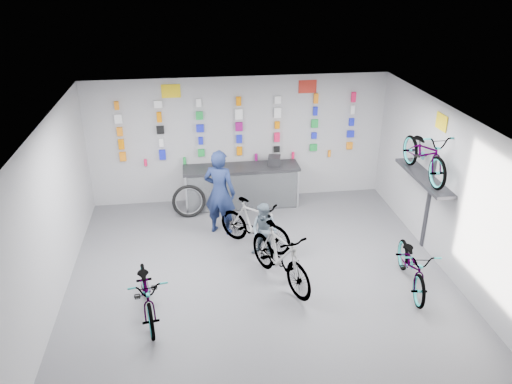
{
  "coord_description": "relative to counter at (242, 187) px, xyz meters",
  "views": [
    {
      "loc": [
        -1.13,
        -7.12,
        5.39
      ],
      "look_at": [
        0.05,
        1.4,
        1.35
      ],
      "focal_mm": 35.0,
      "sensor_mm": 36.0,
      "label": 1
    }
  ],
  "objects": [
    {
      "name": "merch_wall",
      "position": [
        -0.07,
        0.39,
        1.31
      ],
      "size": [
        5.57,
        0.08,
        1.57
      ],
      "color": "orange",
      "rests_on": "wall_back"
    },
    {
      "name": "spare_wheel",
      "position": [
        -1.25,
        -0.37,
        -0.11
      ],
      "size": [
        0.78,
        0.28,
        0.77
      ],
      "rotation": [
        0.0,
        0.0,
        0.07
      ],
      "color": "black",
      "rests_on": "floor"
    },
    {
      "name": "sign_left",
      "position": [
        -1.5,
        0.44,
        2.23
      ],
      "size": [
        0.42,
        0.02,
        0.3
      ],
      "primitive_type": "cube",
      "color": "yellow",
      "rests_on": "wall_back"
    },
    {
      "name": "clerk",
      "position": [
        -0.59,
        -1.2,
        0.45
      ],
      "size": [
        0.81,
        0.7,
        1.88
      ],
      "primitive_type": "imported",
      "rotation": [
        0.0,
        0.0,
        2.7
      ],
      "color": "#152046",
      "rests_on": "floor"
    },
    {
      "name": "sign_right",
      "position": [
        1.6,
        0.44,
        2.23
      ],
      "size": [
        0.42,
        0.02,
        0.3
      ],
      "primitive_type": "cube",
      "color": "red",
      "rests_on": "wall_back"
    },
    {
      "name": "floor",
      "position": [
        0.0,
        -3.54,
        -0.49
      ],
      "size": [
        8.0,
        8.0,
        0.0
      ],
      "primitive_type": "plane",
      "color": "#4B4C50",
      "rests_on": "ground"
    },
    {
      "name": "bike_left",
      "position": [
        -1.98,
        -3.81,
        -0.03
      ],
      "size": [
        0.88,
        1.81,
        0.91
      ],
      "primitive_type": "imported",
      "rotation": [
        0.0,
        0.0,
        0.16
      ],
      "color": "gray",
      "rests_on": "floor"
    },
    {
      "name": "bike_wall",
      "position": [
        3.25,
        -2.34,
        1.57
      ],
      "size": [
        0.63,
        1.8,
        0.95
      ],
      "primitive_type": "imported",
      "color": "gray",
      "rests_on": "wall_bracket"
    },
    {
      "name": "sign_side",
      "position": [
        3.48,
        -2.34,
        2.16
      ],
      "size": [
        0.02,
        0.4,
        0.3
      ],
      "primitive_type": "cube",
      "color": "yellow",
      "rests_on": "wall_right"
    },
    {
      "name": "wall_back",
      "position": [
        0.0,
        0.46,
        1.01
      ],
      "size": [
        7.0,
        0.0,
        7.0
      ],
      "primitive_type": "plane",
      "rotation": [
        1.57,
        0.0,
        0.0
      ],
      "color": "#AEAEB1",
      "rests_on": "floor"
    },
    {
      "name": "counter",
      "position": [
        0.0,
        0.0,
        0.0
      ],
      "size": [
        2.7,
        0.66,
        1.0
      ],
      "color": "black",
      "rests_on": "floor"
    },
    {
      "name": "bike_service",
      "position": [
        0.05,
        -1.91,
        0.03
      ],
      "size": [
        1.59,
        1.54,
        1.04
      ],
      "primitive_type": "imported",
      "rotation": [
        0.0,
        0.0,
        0.82
      ],
      "color": "gray",
      "rests_on": "floor"
    },
    {
      "name": "bike_center",
      "position": [
        0.34,
        -3.21,
        0.07
      ],
      "size": [
        1.23,
        1.91,
        1.12
      ],
      "primitive_type": "imported",
      "rotation": [
        0.0,
        0.0,
        0.41
      ],
      "color": "gray",
      "rests_on": "floor"
    },
    {
      "name": "wall_bracket",
      "position": [
        3.33,
        -2.34,
        0.98
      ],
      "size": [
        0.39,
        1.9,
        2.0
      ],
      "color": "#333338",
      "rests_on": "wall_right"
    },
    {
      "name": "wall_right",
      "position": [
        3.5,
        -3.54,
        1.01
      ],
      "size": [
        0.0,
        8.0,
        8.0
      ],
      "primitive_type": "plane",
      "rotation": [
        1.57,
        0.0,
        -1.57
      ],
      "color": "#AEAEB1",
      "rests_on": "floor"
    },
    {
      "name": "wall_left",
      "position": [
        -3.5,
        -3.54,
        1.01
      ],
      "size": [
        0.0,
        8.0,
        8.0
      ],
      "primitive_type": "plane",
      "rotation": [
        1.57,
        0.0,
        1.57
      ],
      "color": "#AEAEB1",
      "rests_on": "floor"
    },
    {
      "name": "bike_right",
      "position": [
        2.65,
        -3.64,
        -0.03
      ],
      "size": [
        0.87,
        1.81,
        0.91
      ],
      "primitive_type": "imported",
      "rotation": [
        0.0,
        0.0,
        -0.16
      ],
      "color": "gray",
      "rests_on": "floor"
    },
    {
      "name": "ceiling",
      "position": [
        0.0,
        -3.54,
        2.51
      ],
      "size": [
        8.0,
        8.0,
        0.0
      ],
      "primitive_type": "plane",
      "rotation": [
        3.14,
        0.0,
        0.0
      ],
      "color": "white",
      "rests_on": "wall_back"
    },
    {
      "name": "register",
      "position": [
        0.78,
        0.01,
        0.62
      ],
      "size": [
        0.34,
        0.36,
        0.22
      ],
      "primitive_type": "cube",
      "rotation": [
        0.0,
        0.0,
        -0.23
      ],
      "color": "black",
      "rests_on": "counter"
    },
    {
      "name": "customer",
      "position": [
        0.19,
        -2.31,
        0.09
      ],
      "size": [
        0.71,
        0.68,
        1.15
      ],
      "primitive_type": "imported",
      "rotation": [
        0.0,
        0.0,
        -0.64
      ],
      "color": "#4F5F6B",
      "rests_on": "floor"
    }
  ]
}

